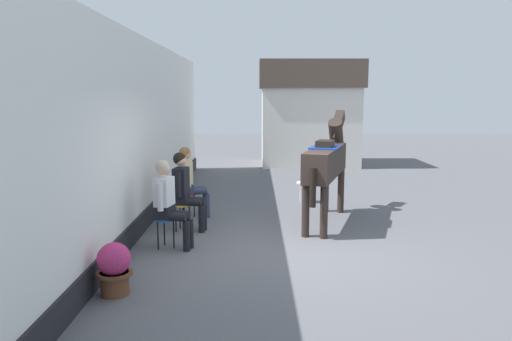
% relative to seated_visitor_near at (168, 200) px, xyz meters
% --- Properties ---
extents(ground_plane, '(40.00, 40.00, 0.00)m').
position_rel_seated_visitor_near_xyz_m(ground_plane, '(1.77, 2.98, -0.78)').
color(ground_plane, '#56565B').
extents(pub_facade_wall, '(0.34, 14.00, 3.40)m').
position_rel_seated_visitor_near_xyz_m(pub_facade_wall, '(-0.78, 1.48, 0.76)').
color(pub_facade_wall, white).
rests_on(pub_facade_wall, ground_plane).
extents(distant_cottage, '(3.40, 2.60, 3.50)m').
position_rel_seated_visitor_near_xyz_m(distant_cottage, '(3.17, 9.52, 1.02)').
color(distant_cottage, silver).
rests_on(distant_cottage, ground_plane).
extents(seated_visitor_near, '(0.61, 0.48, 1.39)m').
position_rel_seated_visitor_near_xyz_m(seated_visitor_near, '(0.00, 0.00, 0.00)').
color(seated_visitor_near, '#194C99').
rests_on(seated_visitor_near, ground_plane).
extents(seated_visitor_middle, '(0.61, 0.49, 1.39)m').
position_rel_seated_visitor_near_xyz_m(seated_visitor_middle, '(0.11, 1.02, 0.00)').
color(seated_visitor_middle, gold).
rests_on(seated_visitor_middle, ground_plane).
extents(seated_visitor_far, '(0.61, 0.48, 1.39)m').
position_rel_seated_visitor_near_xyz_m(seated_visitor_far, '(0.07, 1.97, 0.00)').
color(seated_visitor_far, red).
rests_on(seated_visitor_far, ground_plane).
extents(saddled_horse_center, '(1.19, 2.89, 2.06)m').
position_rel_seated_visitor_near_xyz_m(saddled_horse_center, '(2.67, 1.63, 0.38)').
color(saddled_horse_center, '#2D231E').
rests_on(saddled_horse_center, ground_plane).
extents(flower_planter_near, '(0.43, 0.43, 0.64)m').
position_rel_seated_visitor_near_xyz_m(flower_planter_near, '(-0.34, -1.81, -0.44)').
color(flower_planter_near, brown).
rests_on(flower_planter_near, ground_plane).
extents(spare_stool_white, '(0.32, 0.32, 0.46)m').
position_rel_seated_visitor_near_xyz_m(spare_stool_white, '(2.41, 3.34, -0.38)').
color(spare_stool_white, white).
rests_on(spare_stool_white, ground_plane).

